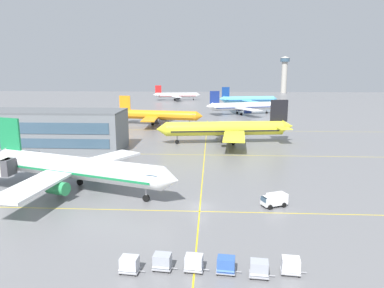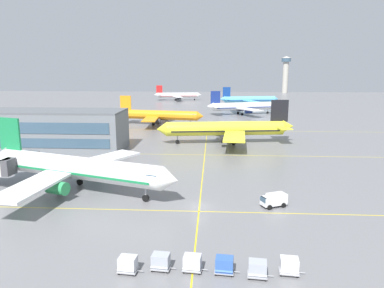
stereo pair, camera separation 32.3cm
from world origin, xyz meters
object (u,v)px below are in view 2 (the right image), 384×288
at_px(baggage_cart_row_fourth, 224,265).
at_px(control_tower, 286,71).
at_px(airliner_front_gate, 75,168).
at_px(baggage_cart_row_fifth, 258,269).
at_px(airliner_third_row, 159,115).
at_px(baggage_cart_row_middle, 192,263).
at_px(baggage_cart_row_second, 161,261).
at_px(airliner_far_left_stand, 243,106).
at_px(service_truck_red_van, 274,200).
at_px(baggage_cart_row_leftmost, 128,264).
at_px(airliner_second_row, 227,129).
at_px(airliner_distant_taxiway, 178,95).
at_px(airliner_far_right_stand, 249,99).
at_px(baggage_cart_row_rightmost, 289,266).

relative_size(baggage_cart_row_fourth, control_tower, 0.08).
bearing_deg(airliner_front_gate, baggage_cart_row_fifth, -41.72).
height_order(airliner_third_row, baggage_cart_row_middle, airliner_third_row).
xyz_separation_m(baggage_cart_row_fourth, baggage_cart_row_fifth, (3.50, -0.57, 0.00)).
height_order(airliner_front_gate, baggage_cart_row_second, airliner_front_gate).
height_order(airliner_far_left_stand, service_truck_red_van, airliner_far_left_stand).
bearing_deg(service_truck_red_van, baggage_cart_row_fourth, -112.99).
xyz_separation_m(baggage_cart_row_leftmost, baggage_cart_row_middle, (6.99, 0.69, 0.00)).
relative_size(airliner_second_row, baggage_cart_row_leftmost, 14.64).
height_order(airliner_distant_taxiway, baggage_cart_row_second, airliner_distant_taxiway).
bearing_deg(baggage_cart_row_middle, control_tower, 77.46).
relative_size(airliner_third_row, airliner_distant_taxiway, 1.08).
height_order(airliner_second_row, airliner_far_right_stand, airliner_second_row).
bearing_deg(airliner_far_right_stand, airliner_second_row, -98.72).
bearing_deg(airliner_distant_taxiway, control_tower, 43.56).
xyz_separation_m(airliner_second_row, baggage_cart_row_leftmost, (-13.24, -71.22, -3.38)).
height_order(airliner_far_right_stand, baggage_cart_row_fourth, airliner_far_right_stand).
xyz_separation_m(airliner_second_row, baggage_cart_row_fourth, (-2.75, -70.77, -3.38)).
xyz_separation_m(airliner_third_row, baggage_cart_row_middle, (19.59, -105.77, -2.85)).
bearing_deg(airliner_third_row, airliner_front_gate, -92.23).
xyz_separation_m(airliner_second_row, baggage_cart_row_second, (-9.74, -70.45, -3.38)).
bearing_deg(baggage_cart_row_fourth, airliner_front_gate, 135.33).
distance_m(service_truck_red_van, baggage_cart_row_rightmost, 19.83).
relative_size(airliner_third_row, airliner_far_right_stand, 1.00).
bearing_deg(airliner_distant_taxiway, airliner_far_left_stand, -63.40).
bearing_deg(service_truck_red_van, airliner_distant_taxiway, 99.95).
distance_m(baggage_cart_row_rightmost, control_tower, 312.85).
xyz_separation_m(airliner_front_gate, control_tower, (90.98, 281.26, 15.22)).
bearing_deg(airliner_second_row, control_tower, 75.30).
height_order(airliner_front_gate, baggage_cart_row_rightmost, airliner_front_gate).
height_order(airliner_second_row, baggage_cart_row_fifth, airliner_second_row).
height_order(airliner_far_right_stand, baggage_cart_row_middle, airliner_far_right_stand).
distance_m(baggage_cart_row_second, control_tower, 315.67).
xyz_separation_m(airliner_front_gate, airliner_third_row, (3.11, 80.10, -0.46)).
xyz_separation_m(baggage_cart_row_second, control_tower, (71.77, 306.85, 18.52)).
relative_size(service_truck_red_van, baggage_cart_row_middle, 1.59).
bearing_deg(airliner_far_right_stand, baggage_cart_row_second, -98.39).
bearing_deg(baggage_cart_row_rightmost, airliner_front_gate, 142.31).
bearing_deg(baggage_cart_row_second, service_truck_red_van, 51.83).
bearing_deg(airliner_distant_taxiway, airliner_third_row, -88.22).
distance_m(airliner_front_gate, airliner_third_row, 80.17).
xyz_separation_m(airliner_third_row, baggage_cart_row_second, (16.09, -105.69, -2.85)).
bearing_deg(airliner_far_left_stand, airliner_far_right_stand, 80.71).
height_order(airliner_front_gate, baggage_cart_row_fourth, airliner_front_gate).
bearing_deg(baggage_cart_row_fifth, baggage_cart_row_leftmost, 179.54).
bearing_deg(airliner_far_right_stand, baggage_cart_row_fifth, -95.13).
relative_size(airliner_front_gate, control_tower, 1.19).
distance_m(airliner_third_row, baggage_cart_row_fourth, 108.53).
relative_size(service_truck_red_van, baggage_cart_row_leftmost, 1.59).
xyz_separation_m(baggage_cart_row_fifth, baggage_cart_row_rightmost, (3.50, 0.83, 0.00)).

